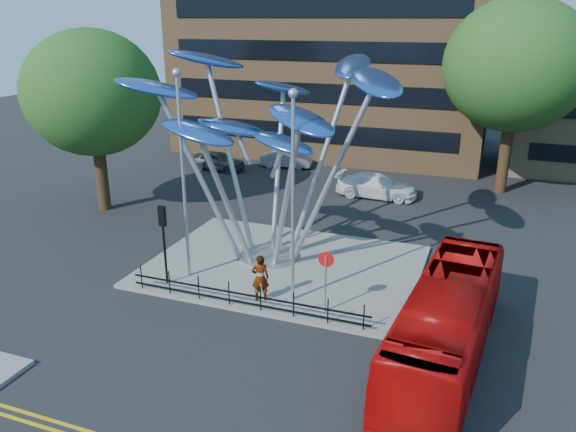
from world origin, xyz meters
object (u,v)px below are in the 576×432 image
at_px(street_lamp_right, 293,180).
at_px(traffic_light_island, 163,228).
at_px(no_entry_sign_island, 326,272).
at_px(leaf_sculpture, 267,113).
at_px(pedestrian, 260,278).
at_px(tree_right, 516,65).
at_px(parked_car_mid, 286,159).
at_px(parked_car_left, 218,161).
at_px(street_lamp_left, 182,159).
at_px(tree_left, 92,93).
at_px(red_bus, 447,322).
at_px(parked_car_right, 376,186).

bearing_deg(street_lamp_right, traffic_light_island, -174.81).
bearing_deg(no_entry_sign_island, leaf_sculpture, 134.33).
relative_size(street_lamp_right, pedestrian, 4.33).
height_order(traffic_light_island, no_entry_sign_island, traffic_light_island).
bearing_deg(tree_right, no_entry_sign_island, -107.12).
bearing_deg(parked_car_mid, tree_right, -102.74).
xyz_separation_m(pedestrian, parked_car_left, (-11.21, 18.02, -0.41)).
relative_size(street_lamp_right, traffic_light_island, 2.42).
relative_size(street_lamp_left, parked_car_left, 2.14).
distance_m(tree_left, no_entry_sign_island, 18.35).
bearing_deg(no_entry_sign_island, traffic_light_island, -179.87).
xyz_separation_m(leaf_sculpture, no_entry_sign_island, (4.07, -4.16, -5.06)).
xyz_separation_m(leaf_sculpture, traffic_light_island, (-2.93, -4.18, -4.26)).
bearing_deg(street_lamp_right, no_entry_sign_island, -17.87).
relative_size(red_bus, parked_car_mid, 2.57).
xyz_separation_m(leaf_sculpture, red_bus, (8.67, -5.59, -5.47)).
bearing_deg(pedestrian, parked_car_right, -118.19).
bearing_deg(tree_left, parked_car_right, 28.66).
height_order(leaf_sculpture, parked_car_left, leaf_sculpture).
xyz_separation_m(leaf_sculpture, parked_car_mid, (-5.32, 16.32, -6.23)).
distance_m(traffic_light_island, no_entry_sign_island, 7.05).
bearing_deg(no_entry_sign_island, pedestrian, -179.65).
bearing_deg(parked_car_right, parked_car_mid, 58.38).
distance_m(no_entry_sign_island, parked_car_left, 22.77).
relative_size(traffic_light_island, no_entry_sign_island, 1.40).
distance_m(tree_left, street_lamp_right, 16.19).
distance_m(street_lamp_left, traffic_light_island, 2.96).
bearing_deg(street_lamp_left, leaf_sculpture, 52.60).
height_order(tree_right, street_lamp_left, tree_right).
bearing_deg(parked_car_left, leaf_sculpture, -139.99).
height_order(street_lamp_right, pedestrian, street_lamp_right).
height_order(tree_left, parked_car_right, tree_left).
height_order(tree_right, parked_car_right, tree_right).
bearing_deg(parked_car_mid, street_lamp_right, -167.49).
bearing_deg(parked_car_left, traffic_light_island, -154.43).
distance_m(tree_left, parked_car_left, 12.34).
height_order(pedestrian, parked_car_left, pedestrian).
relative_size(tree_right, traffic_light_island, 3.54).
distance_m(red_bus, parked_car_mid, 26.01).
height_order(street_lamp_left, parked_car_right, street_lamp_left).
relative_size(tree_left, street_lamp_right, 1.24).
bearing_deg(parked_car_right, parked_car_left, 78.92).
bearing_deg(parked_car_mid, no_entry_sign_island, -164.39).
distance_m(red_bus, pedestrian, 7.42).
bearing_deg(parked_car_left, street_lamp_right, -140.09).
bearing_deg(traffic_light_island, parked_car_right, 70.01).
relative_size(street_lamp_right, parked_car_right, 1.64).
bearing_deg(parked_car_mid, pedestrian, -170.89).
bearing_deg(red_bus, tree_left, 161.63).
distance_m(traffic_light_island, parked_car_mid, 20.73).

